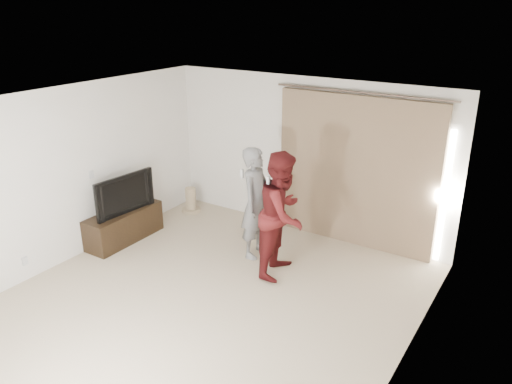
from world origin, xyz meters
TOP-DOWN VIEW (x-y plane):
  - floor at (0.00, 0.00)m, footprint 5.50×5.50m
  - wall_back at (0.00, 2.75)m, footprint 5.00×0.04m
  - wall_left at (-2.50, -0.00)m, footprint 0.04×5.50m
  - ceiling at (0.00, 0.00)m, footprint 5.00×5.50m
  - curtain at (0.91, 2.68)m, footprint 2.80×0.11m
  - tv_console at (-2.27, 0.75)m, footprint 0.46×1.34m
  - tv at (-2.27, 0.75)m, footprint 0.25×1.11m
  - scratching_post at (-2.10, 2.25)m, footprint 0.35×0.35m
  - person_man at (-0.17, 1.49)m, footprint 0.47×0.67m
  - person_woman at (0.43, 1.24)m, footprint 0.80×0.97m

SIDE VIEW (x-z plane):
  - floor at x=0.00m, z-range 0.00..0.00m
  - scratching_post at x=-2.10m, z-range -0.04..0.42m
  - tv_console at x=-2.27m, z-range 0.00..0.52m
  - tv at x=-2.27m, z-range 0.52..1.15m
  - person_man at x=-0.17m, z-range 0.00..1.72m
  - person_woman at x=0.43m, z-range 0.00..1.82m
  - curtain at x=0.91m, z-range -0.02..2.43m
  - wall_left at x=-2.50m, z-range 0.00..2.60m
  - wall_back at x=0.00m, z-range 0.00..2.60m
  - ceiling at x=0.00m, z-range 2.60..2.60m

